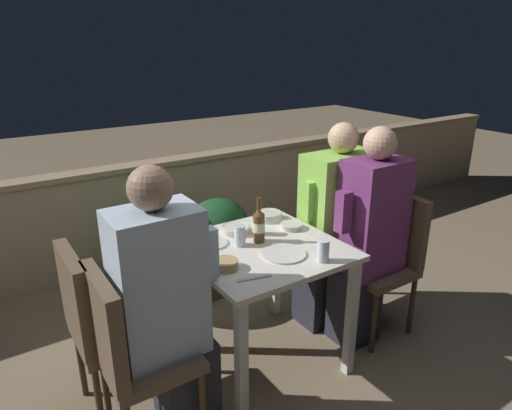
{
  "coord_description": "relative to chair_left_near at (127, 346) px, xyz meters",
  "views": [
    {
      "loc": [
        -1.26,
        -1.85,
        1.81
      ],
      "look_at": [
        0.0,
        0.06,
        0.97
      ],
      "focal_mm": 32.0,
      "sensor_mm": 36.0,
      "label": 1
    }
  ],
  "objects": [
    {
      "name": "parapet_wall",
      "position": [
        0.82,
        1.8,
        -0.11
      ],
      "size": [
        9.0,
        0.18,
        0.86
      ],
      "color": "tan",
      "rests_on": "ground_plane"
    },
    {
      "name": "glass_cup_2",
      "position": [
        0.73,
        0.24,
        0.26
      ],
      "size": [
        0.06,
        0.06,
        0.12
      ],
      "color": "silver",
      "rests_on": "dining_table"
    },
    {
      "name": "plate_1",
      "position": [
        0.6,
        0.35,
        0.21
      ],
      "size": [
        0.19,
        0.19,
        0.01
      ],
      "color": "silver",
      "rests_on": "dining_table"
    },
    {
      "name": "dining_table",
      "position": [
        0.82,
        0.17,
        0.08
      ],
      "size": [
        0.81,
        0.81,
        0.75
      ],
      "color": "silver",
      "rests_on": "ground_plane"
    },
    {
      "name": "person_blue_shirt",
      "position": [
        0.19,
        0.0,
        0.13
      ],
      "size": [
        0.48,
        0.26,
        1.34
      ],
      "color": "#282833",
      "rests_on": "ground_plane"
    },
    {
      "name": "bowl_3",
      "position": [
        0.8,
        0.4,
        0.22
      ],
      "size": [
        0.16,
        0.16,
        0.04
      ],
      "color": "beige",
      "rests_on": "dining_table"
    },
    {
      "name": "glass_cup_0",
      "position": [
        0.89,
        0.32,
        0.25
      ],
      "size": [
        0.06,
        0.06,
        0.11
      ],
      "color": "silver",
      "rests_on": "dining_table"
    },
    {
      "name": "glass_cup_1",
      "position": [
        0.98,
        -0.15,
        0.26
      ],
      "size": [
        0.06,
        0.06,
        0.11
      ],
      "color": "silver",
      "rests_on": "dining_table"
    },
    {
      "name": "beer_bottle",
      "position": [
        0.84,
        0.23,
        0.3
      ],
      "size": [
        0.07,
        0.07,
        0.26
      ],
      "color": "brown",
      "rests_on": "dining_table"
    },
    {
      "name": "bowl_0",
      "position": [
        0.53,
        0.05,
        0.23
      ],
      "size": [
        0.12,
        0.12,
        0.05
      ],
      "color": "tan",
      "rests_on": "dining_table"
    },
    {
      "name": "fork_0",
      "position": [
        0.59,
        -0.11,
        0.2
      ],
      "size": [
        0.17,
        0.06,
        0.01
      ],
      "color": "silver",
      "rests_on": "dining_table"
    },
    {
      "name": "bowl_2",
      "position": [
        1.07,
        0.46,
        0.23
      ],
      "size": [
        0.16,
        0.16,
        0.05
      ],
      "color": "beige",
      "rests_on": "dining_table"
    },
    {
      "name": "person_purple_stripe",
      "position": [
        1.5,
        0.03,
        0.14
      ],
      "size": [
        0.47,
        0.26,
        1.35
      ],
      "color": "#282833",
      "rests_on": "ground_plane"
    },
    {
      "name": "chair_right_far",
      "position": [
        1.67,
        0.3,
        0.0
      ],
      "size": [
        0.41,
        0.4,
        0.91
      ],
      "color": "brown",
      "rests_on": "ground_plane"
    },
    {
      "name": "chair_right_near",
      "position": [
        1.69,
        0.03,
        0.0
      ],
      "size": [
        0.41,
        0.4,
        0.91
      ],
      "color": "brown",
      "rests_on": "ground_plane"
    },
    {
      "name": "person_green_blouse",
      "position": [
        1.48,
        0.3,
        0.12
      ],
      "size": [
        0.52,
        0.26,
        1.34
      ],
      "color": "#282833",
      "rests_on": "ground_plane"
    },
    {
      "name": "chair_left_far",
      "position": [
        -0.05,
        0.29,
        0.0
      ],
      "size": [
        0.41,
        0.4,
        0.91
      ],
      "color": "brown",
      "rests_on": "ground_plane"
    },
    {
      "name": "ground_plane",
      "position": [
        0.82,
        0.17,
        -0.55
      ],
      "size": [
        16.0,
        16.0,
        0.0
      ],
      "primitive_type": "plane",
      "color": "#847056"
    },
    {
      "name": "plate_0",
      "position": [
        0.86,
        0.02,
        0.21
      ],
      "size": [
        0.24,
        0.24,
        0.01
      ],
      "color": "silver",
      "rests_on": "dining_table"
    },
    {
      "name": "planter_hedge",
      "position": [
        0.75,
        1.07,
        -0.16
      ],
      "size": [
        1.06,
        0.47,
        0.71
      ],
      "color": "brown",
      "rests_on": "ground_plane"
    },
    {
      "name": "bowl_1",
      "position": [
        1.11,
        0.27,
        0.22
      ],
      "size": [
        0.13,
        0.13,
        0.03
      ],
      "color": "beige",
      "rests_on": "dining_table"
    },
    {
      "name": "chair_left_near",
      "position": [
        0.0,
        0.0,
        0.0
      ],
      "size": [
        0.41,
        0.4,
        0.91
      ],
      "color": "brown",
      "rests_on": "ground_plane"
    }
  ]
}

